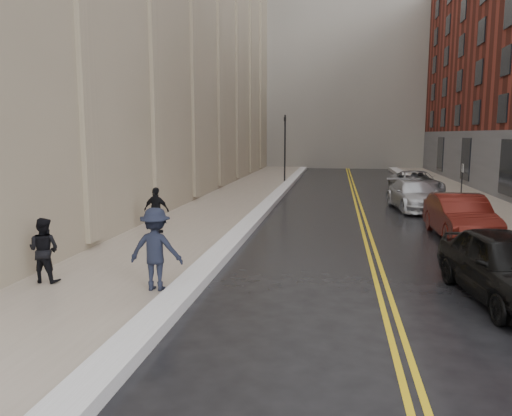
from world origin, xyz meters
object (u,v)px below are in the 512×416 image
(car_maroon, at_px, (460,217))
(pedestrian_c, at_px, (157,210))
(car_silver_far, at_px, (416,183))
(pedestrian_b, at_px, (156,249))
(car_silver_near, at_px, (414,195))
(pedestrian_a, at_px, (44,250))
(car_black, at_px, (508,266))

(car_maroon, distance_m, pedestrian_c, 11.14)
(car_silver_far, height_order, pedestrian_c, pedestrian_c)
(pedestrian_b, bearing_deg, pedestrian_c, -70.94)
(pedestrian_c, bearing_deg, car_silver_far, -119.42)
(car_maroon, bearing_deg, car_silver_far, 86.08)
(car_silver_near, distance_m, pedestrian_a, 18.48)
(car_black, height_order, car_silver_far, car_black)
(car_black, height_order, pedestrian_a, pedestrian_a)
(car_maroon, relative_size, car_silver_far, 0.89)
(car_silver_near, distance_m, pedestrian_b, 17.02)
(car_maroon, xyz_separation_m, car_silver_near, (-0.60, 6.96, -0.07))
(pedestrian_a, bearing_deg, pedestrian_c, -93.35)
(car_black, height_order, car_silver_near, car_black)
(car_black, height_order, pedestrian_c, pedestrian_c)
(car_silver_far, distance_m, pedestrian_a, 24.01)
(car_black, xyz_separation_m, pedestrian_c, (-10.42, 5.54, 0.19))
(car_silver_near, relative_size, pedestrian_b, 2.58)
(pedestrian_c, bearing_deg, pedestrian_b, 118.92)
(car_black, height_order, pedestrian_b, pedestrian_b)
(pedestrian_c, bearing_deg, car_silver_near, -131.99)
(pedestrian_a, bearing_deg, pedestrian_b, 178.97)
(car_silver_near, bearing_deg, car_silver_far, 73.76)
(car_silver_near, bearing_deg, car_maroon, -92.22)
(car_maroon, distance_m, car_silver_near, 6.99)
(car_black, relative_size, car_silver_far, 0.87)
(pedestrian_b, relative_size, pedestrian_c, 1.14)
(car_silver_far, xyz_separation_m, pedestrian_a, (-11.95, -20.83, 0.20))
(car_black, bearing_deg, pedestrian_c, 144.14)
(car_maroon, relative_size, pedestrian_c, 2.85)
(car_silver_far, bearing_deg, pedestrian_b, -117.67)
(pedestrian_a, bearing_deg, car_black, -174.15)
(car_black, distance_m, pedestrian_b, 8.10)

